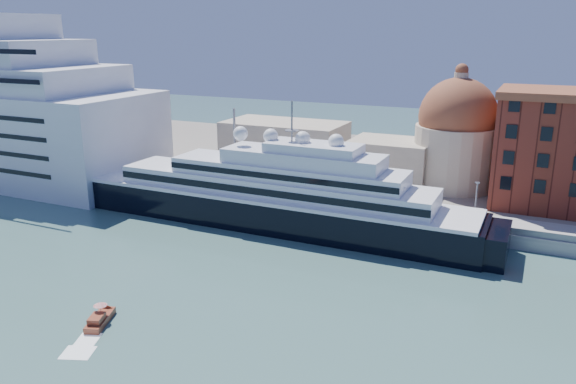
% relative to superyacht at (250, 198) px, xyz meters
% --- Properties ---
extents(ground, '(400.00, 400.00, 0.00)m').
position_rel_superyacht_xyz_m(ground, '(11.14, -23.00, -4.87)').
color(ground, '#345A59').
rests_on(ground, ground).
extents(quay, '(180.00, 10.00, 2.50)m').
position_rel_superyacht_xyz_m(quay, '(11.14, 11.00, -3.62)').
color(quay, gray).
rests_on(quay, ground).
extents(land, '(260.00, 72.00, 2.00)m').
position_rel_superyacht_xyz_m(land, '(11.14, 52.00, -3.87)').
color(land, slate).
rests_on(land, ground).
extents(quay_fence, '(180.00, 0.10, 1.20)m').
position_rel_superyacht_xyz_m(quay_fence, '(11.14, 6.50, -1.77)').
color(quay_fence, slate).
rests_on(quay_fence, quay).
extents(superyacht, '(94.39, 13.09, 28.21)m').
position_rel_superyacht_xyz_m(superyacht, '(0.00, 0.00, 0.00)').
color(superyacht, black).
rests_on(superyacht, ground).
extents(service_barge, '(13.48, 7.64, 2.88)m').
position_rel_superyacht_xyz_m(service_barge, '(-20.80, -0.09, -4.04)').
color(service_barge, white).
rests_on(service_barge, ground).
extents(water_taxi, '(3.98, 6.25, 2.82)m').
position_rel_superyacht_xyz_m(water_taxi, '(1.61, -43.44, -4.19)').
color(water_taxi, maroon).
rests_on(water_taxi, ground).
extents(church, '(66.00, 18.00, 25.50)m').
position_rel_superyacht_xyz_m(church, '(17.53, 34.72, 6.04)').
color(church, beige).
rests_on(church, land).
extents(lamp_posts, '(120.80, 2.40, 18.00)m').
position_rel_superyacht_xyz_m(lamp_posts, '(-1.53, 9.27, 4.97)').
color(lamp_posts, slate).
rests_on(lamp_posts, quay).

